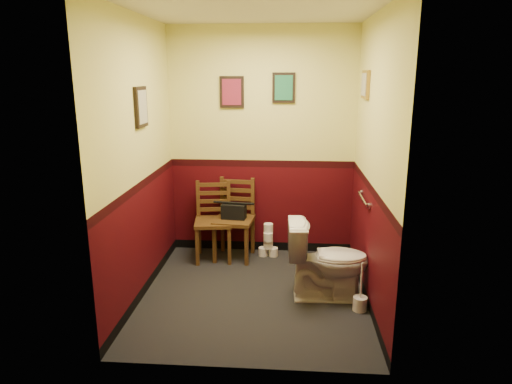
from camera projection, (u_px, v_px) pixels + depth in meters
floor at (254, 294)px, 4.60m from camera, size 2.20×2.40×0.00m
ceiling at (254, 8)px, 3.92m from camera, size 2.20×2.40×0.00m
wall_back at (262, 144)px, 5.42m from camera, size 2.20×0.00×2.70m
wall_front at (240, 196)px, 3.10m from camera, size 2.20×0.00×2.70m
wall_left at (139, 161)px, 4.34m from camera, size 0.00×2.40×2.70m
wall_right at (373, 164)px, 4.18m from camera, size 0.00×2.40×2.70m
grab_bar at (363, 199)px, 4.53m from camera, size 0.05×0.56×0.06m
framed_print_back_a at (232, 92)px, 5.28m from camera, size 0.28×0.04×0.36m
framed_print_back_b at (284, 88)px, 5.22m from camera, size 0.26×0.04×0.34m
framed_print_left at (141, 107)px, 4.31m from camera, size 0.04×0.30×0.38m
framed_print_right at (365, 84)px, 4.59m from camera, size 0.04×0.34×0.28m
toilet at (328, 261)px, 4.44m from camera, size 0.81×0.47×0.78m
toilet_brush at (360, 303)px, 4.27m from camera, size 0.13×0.13×0.48m
chair_left at (213, 221)px, 5.41m from camera, size 0.48×0.48×0.92m
chair_right at (235, 219)px, 5.43m from camera, size 0.49×0.49×0.95m
handbag at (234, 211)px, 5.37m from camera, size 0.30×0.17×0.20m
tp_stack at (268, 242)px, 5.52m from camera, size 0.24×0.14×0.41m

